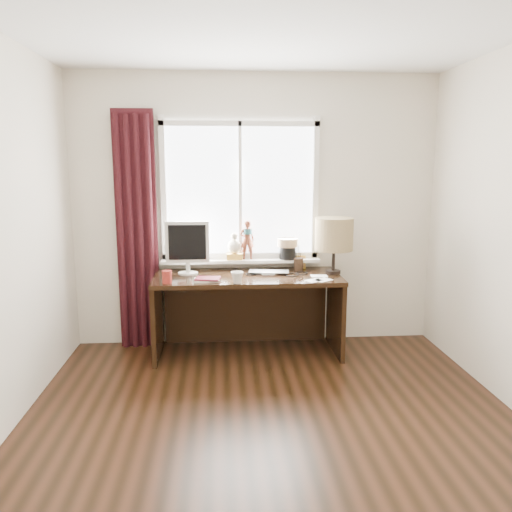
{
  "coord_description": "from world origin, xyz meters",
  "views": [
    {
      "loc": [
        -0.34,
        -2.82,
        1.75
      ],
      "look_at": [
        -0.05,
        1.25,
        1.0
      ],
      "focal_mm": 35.0,
      "sensor_mm": 36.0,
      "label": 1
    }
  ],
  "objects": [
    {
      "name": "icon_frame",
      "position": [
        0.43,
        1.9,
        0.81
      ],
      "size": [
        0.1,
        0.04,
        0.13
      ],
      "color": "gold",
      "rests_on": "desk"
    },
    {
      "name": "loose_papers",
      "position": [
        0.52,
        1.44,
        0.75
      ],
      "size": [
        0.27,
        0.31,
        0.0
      ],
      "color": "white",
      "rests_on": "desk"
    },
    {
      "name": "ceiling",
      "position": [
        0.0,
        0.0,
        2.6
      ],
      "size": [
        3.5,
        4.0,
        0.0
      ],
      "primitive_type": "cube",
      "color": "white",
      "rests_on": "wall_back"
    },
    {
      "name": "notebook_stack",
      "position": [
        -0.46,
        1.43,
        0.77
      ],
      "size": [
        0.24,
        0.18,
        0.03
      ],
      "color": "beige",
      "rests_on": "desk"
    },
    {
      "name": "monitor",
      "position": [
        -0.65,
        1.73,
        1.03
      ],
      "size": [
        0.4,
        0.18,
        0.49
      ],
      "color": "beige",
      "rests_on": "desk"
    },
    {
      "name": "table_lamp",
      "position": [
        0.7,
        1.66,
        1.11
      ],
      "size": [
        0.35,
        0.35,
        0.52
      ],
      "color": "black",
      "rests_on": "desk"
    },
    {
      "name": "brush_holder",
      "position": [
        0.4,
        1.81,
        0.81
      ],
      "size": [
        0.09,
        0.09,
        0.25
      ],
      "color": "black",
      "rests_on": "desk"
    },
    {
      "name": "desk_cables",
      "position": [
        0.24,
        1.64,
        0.75
      ],
      "size": [
        0.61,
        0.21,
        0.01
      ],
      "color": "black",
      "rests_on": "desk"
    },
    {
      "name": "wall_front",
      "position": [
        0.0,
        -2.0,
        1.3
      ],
      "size": [
        3.5,
        0.0,
        2.6
      ],
      "primitive_type": "cube",
      "rotation": [
        1.57,
        0.0,
        0.0
      ],
      "color": "beige",
      "rests_on": "ground"
    },
    {
      "name": "wall_back",
      "position": [
        0.0,
        2.0,
        1.3
      ],
      "size": [
        3.5,
        0.0,
        2.6
      ],
      "primitive_type": "cube",
      "rotation": [
        1.57,
        0.0,
        0.0
      ],
      "color": "beige",
      "rests_on": "ground"
    },
    {
      "name": "floor",
      "position": [
        0.0,
        0.0,
        0.0
      ],
      "size": [
        3.5,
        4.0,
        0.0
      ],
      "primitive_type": "cube",
      "color": "#361C10",
      "rests_on": "ground"
    },
    {
      "name": "red_cup",
      "position": [
        -0.8,
        1.38,
        0.8
      ],
      "size": [
        0.08,
        0.08,
        0.11
      ],
      "primitive_type": "cylinder",
      "color": "maroon",
      "rests_on": "desk"
    },
    {
      "name": "curtain",
      "position": [
        -1.13,
        1.91,
        1.12
      ],
      "size": [
        0.38,
        0.09,
        2.25
      ],
      "color": "black",
      "rests_on": "floor"
    },
    {
      "name": "desk",
      "position": [
        -0.1,
        1.73,
        0.51
      ],
      "size": [
        1.7,
        0.7,
        0.75
      ],
      "color": "black",
      "rests_on": "floor"
    },
    {
      "name": "window",
      "position": [
        -0.14,
        1.95,
        1.31
      ],
      "size": [
        1.52,
        0.21,
        1.4
      ],
      "color": "white",
      "rests_on": "ground"
    },
    {
      "name": "mug",
      "position": [
        -0.21,
        1.33,
        0.8
      ],
      "size": [
        0.14,
        0.14,
        0.11
      ],
      "primitive_type": "imported",
      "rotation": [
        0.0,
        0.0,
        1.12
      ],
      "color": "white",
      "rests_on": "desk"
    },
    {
      "name": "laptop",
      "position": [
        0.1,
        1.68,
        0.76
      ],
      "size": [
        0.4,
        0.28,
        0.03
      ],
      "primitive_type": "imported",
      "rotation": [
        0.0,
        0.0,
        -0.14
      ],
      "color": "silver",
      "rests_on": "desk"
    }
  ]
}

